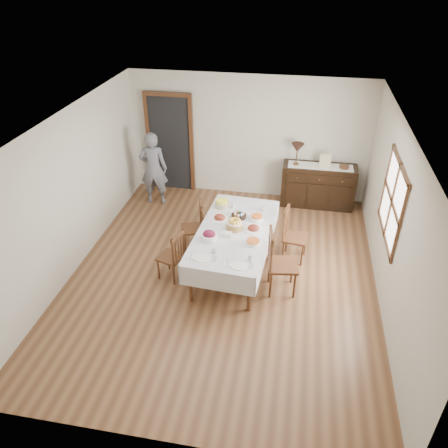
% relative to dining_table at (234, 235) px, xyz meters
% --- Properties ---
extents(ground, '(6.00, 6.00, 0.00)m').
position_rel_dining_table_xyz_m(ground, '(-0.15, -0.22, -0.68)').
color(ground, brown).
extents(room_shell, '(5.02, 6.02, 2.65)m').
position_rel_dining_table_xyz_m(room_shell, '(-0.29, 0.20, 0.96)').
color(room_shell, white).
rests_on(room_shell, ground).
extents(dining_table, '(1.30, 2.33, 0.78)m').
position_rel_dining_table_xyz_m(dining_table, '(0.00, 0.00, 0.00)').
color(dining_table, silver).
rests_on(dining_table, ground).
extents(chair_left_near, '(0.47, 0.47, 0.89)m').
position_rel_dining_table_xyz_m(chair_left_near, '(-0.94, -0.42, -0.23)').
color(chair_left_near, '#4C2B18').
rests_on(chair_left_near, ground).
extents(chair_left_far, '(0.49, 0.49, 0.92)m').
position_rel_dining_table_xyz_m(chair_left_far, '(-0.78, 0.49, -0.22)').
color(chair_left_far, '#4C2B18').
rests_on(chair_left_far, ground).
extents(chair_right_near, '(0.52, 0.52, 1.09)m').
position_rel_dining_table_xyz_m(chair_right_near, '(0.77, -0.43, -0.13)').
color(chair_right_near, '#4C2B18').
rests_on(chair_right_near, ground).
extents(chair_right_far, '(0.46, 0.46, 0.98)m').
position_rel_dining_table_xyz_m(chair_right_far, '(0.94, 0.47, -0.19)').
color(chair_right_far, '#4C2B18').
rests_on(chair_right_far, ground).
extents(sideboard, '(1.50, 0.55, 0.90)m').
position_rel_dining_table_xyz_m(sideboard, '(1.37, 2.50, -0.23)').
color(sideboard, black).
rests_on(sideboard, ground).
extents(person, '(0.57, 0.40, 1.68)m').
position_rel_dining_table_xyz_m(person, '(-2.02, 2.00, 0.15)').
color(person, slate).
rests_on(person, ground).
extents(bread_basket, '(0.27, 0.27, 0.18)m').
position_rel_dining_table_xyz_m(bread_basket, '(-0.00, 0.04, 0.18)').
color(bread_basket, olive).
rests_on(bread_basket, dining_table).
extents(egg_basket, '(0.26, 0.26, 0.11)m').
position_rel_dining_table_xyz_m(egg_basket, '(0.01, 0.41, 0.13)').
color(egg_basket, black).
rests_on(egg_basket, dining_table).
extents(ham_platter_a, '(0.31, 0.31, 0.11)m').
position_rel_dining_table_xyz_m(ham_platter_a, '(-0.30, 0.28, 0.12)').
color(ham_platter_a, white).
rests_on(ham_platter_a, dining_table).
extents(ham_platter_b, '(0.30, 0.30, 0.11)m').
position_rel_dining_table_xyz_m(ham_platter_b, '(0.30, 0.05, 0.12)').
color(ham_platter_b, white).
rests_on(ham_platter_b, dining_table).
extents(beet_bowl, '(0.25, 0.25, 0.16)m').
position_rel_dining_table_xyz_m(beet_bowl, '(-0.35, -0.34, 0.16)').
color(beet_bowl, white).
rests_on(beet_bowl, dining_table).
extents(carrot_bowl, '(0.23, 0.23, 0.09)m').
position_rel_dining_table_xyz_m(carrot_bowl, '(0.32, 0.38, 0.13)').
color(carrot_bowl, white).
rests_on(carrot_bowl, dining_table).
extents(pineapple_bowl, '(0.24, 0.24, 0.13)m').
position_rel_dining_table_xyz_m(pineapple_bowl, '(-0.33, 0.71, 0.15)').
color(pineapple_bowl, tan).
rests_on(pineapple_bowl, dining_table).
extents(casserole_dish, '(0.23, 0.23, 0.07)m').
position_rel_dining_table_xyz_m(casserole_dish, '(0.35, -0.34, 0.12)').
color(casserole_dish, white).
rests_on(casserole_dish, dining_table).
extents(butter_dish, '(0.15, 0.10, 0.07)m').
position_rel_dining_table_xyz_m(butter_dish, '(-0.08, -0.20, 0.13)').
color(butter_dish, white).
rests_on(butter_dish, dining_table).
extents(setting_left, '(0.43, 0.31, 0.10)m').
position_rel_dining_table_xyz_m(setting_left, '(-0.30, -0.78, 0.11)').
color(setting_left, white).
rests_on(setting_left, dining_table).
extents(setting_right, '(0.43, 0.31, 0.10)m').
position_rel_dining_table_xyz_m(setting_right, '(0.25, -0.86, 0.11)').
color(setting_right, white).
rests_on(setting_right, dining_table).
extents(glass_far_a, '(0.07, 0.07, 0.11)m').
position_rel_dining_table_xyz_m(glass_far_a, '(-0.13, 0.70, 0.14)').
color(glass_far_a, silver).
rests_on(glass_far_a, dining_table).
extents(glass_far_b, '(0.06, 0.06, 0.10)m').
position_rel_dining_table_xyz_m(glass_far_b, '(0.39, 0.69, 0.14)').
color(glass_far_b, silver).
rests_on(glass_far_b, dining_table).
extents(runner, '(1.30, 0.35, 0.01)m').
position_rel_dining_table_xyz_m(runner, '(1.38, 2.47, 0.22)').
color(runner, white).
rests_on(runner, sideboard).
extents(table_lamp, '(0.26, 0.26, 0.46)m').
position_rel_dining_table_xyz_m(table_lamp, '(0.88, 2.46, 0.57)').
color(table_lamp, brown).
rests_on(table_lamp, sideboard).
extents(picture_frame, '(0.22, 0.08, 0.28)m').
position_rel_dining_table_xyz_m(picture_frame, '(1.45, 2.42, 0.36)').
color(picture_frame, beige).
rests_on(picture_frame, sideboard).
extents(deco_bowl, '(0.20, 0.20, 0.06)m').
position_rel_dining_table_xyz_m(deco_bowl, '(1.84, 2.46, 0.25)').
color(deco_bowl, '#4C2B18').
rests_on(deco_bowl, sideboard).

